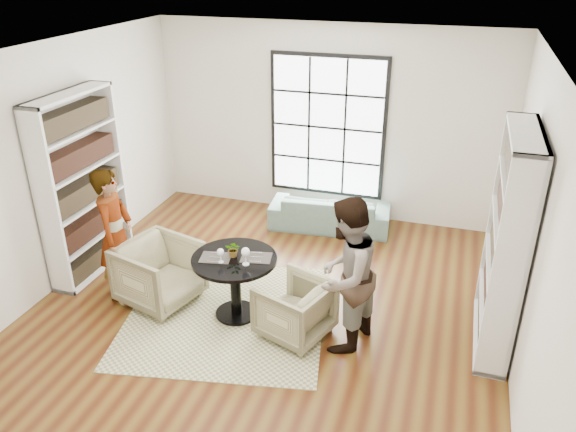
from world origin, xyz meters
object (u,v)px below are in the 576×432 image
(pedestal_table, at_px, (235,274))
(person_left, at_px, (115,234))
(sofa, at_px, (330,211))
(armchair_right, at_px, (295,309))
(person_right, at_px, (345,276))
(wine_glass_left, at_px, (220,253))
(flower_centerpiece, at_px, (234,249))
(wine_glass_right, at_px, (245,253))
(armchair_left, at_px, (160,273))

(pedestal_table, bearing_deg, person_left, 179.77)
(sofa, height_order, armchair_right, armchair_right)
(armchair_right, relative_size, person_right, 0.42)
(wine_glass_left, bearing_deg, flower_centerpiece, 63.11)
(sofa, relative_size, person_left, 1.09)
(armchair_right, xyz_separation_m, wine_glass_right, (-0.58, 0.04, 0.60))
(sofa, bearing_deg, wine_glass_right, 77.83)
(sofa, bearing_deg, person_right, 101.07)
(armchair_left, height_order, flower_centerpiece, flower_centerpiece)
(pedestal_table, height_order, person_left, person_left)
(armchair_right, bearing_deg, person_left, -73.85)
(wine_glass_left, relative_size, wine_glass_right, 0.83)
(pedestal_table, height_order, flower_centerpiece, flower_centerpiece)
(wine_glass_left, bearing_deg, wine_glass_right, 8.28)
(sofa, xyz_separation_m, person_left, (-2.05, -2.59, 0.57))
(sofa, height_order, wine_glass_right, wine_glass_right)
(sofa, xyz_separation_m, armchair_right, (0.25, -2.73, 0.07))
(pedestal_table, xyz_separation_m, flower_centerpiece, (-0.02, 0.03, 0.31))
(pedestal_table, height_order, sofa, pedestal_table)
(armchair_right, xyz_separation_m, flower_centerpiece, (-0.77, 0.16, 0.54))
(armchair_right, bearing_deg, wine_glass_left, -70.01)
(sofa, height_order, armchair_left, armchair_left)
(person_right, bearing_deg, armchair_right, -74.82)
(sofa, bearing_deg, flower_centerpiece, 73.21)
(sofa, distance_m, armchair_left, 3.00)
(armchair_right, xyz_separation_m, wine_glass_left, (-0.86, -0.00, 0.57))
(armchair_left, xyz_separation_m, person_right, (2.30, -0.14, 0.47))
(armchair_right, xyz_separation_m, person_left, (-2.30, 0.14, 0.50))
(armchair_left, distance_m, flower_centerpiece, 1.09)
(wine_glass_left, relative_size, flower_centerpiece, 0.92)
(wine_glass_left, bearing_deg, sofa, 77.48)
(pedestal_table, relative_size, armchair_left, 1.13)
(person_right, distance_m, wine_glass_right, 1.13)
(wine_glass_right, bearing_deg, armchair_left, 174.84)
(person_right, bearing_deg, wine_glass_right, -76.70)
(wine_glass_left, xyz_separation_m, flower_centerpiece, (0.09, 0.17, -0.03))
(person_left, height_order, wine_glass_right, person_left)
(sofa, bearing_deg, wine_glass_left, 72.19)
(wine_glass_right, bearing_deg, person_right, -1.87)
(person_left, bearing_deg, person_right, -103.98)
(armchair_right, distance_m, person_left, 2.36)
(person_left, bearing_deg, wine_glass_right, -104.63)
(pedestal_table, relative_size, wine_glass_right, 4.63)
(person_right, bearing_deg, flower_centerpiece, -81.91)
(sofa, relative_size, flower_centerpiece, 9.64)
(person_right, relative_size, wine_glass_right, 8.20)
(armchair_left, bearing_deg, wine_glass_right, -79.39)
(pedestal_table, xyz_separation_m, armchair_left, (-0.99, 0.01, -0.17))
(pedestal_table, height_order, armchair_left, armchair_left)
(person_right, distance_m, flower_centerpiece, 1.33)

